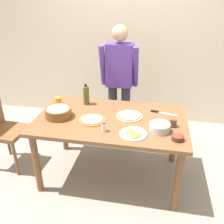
{
  "coord_description": "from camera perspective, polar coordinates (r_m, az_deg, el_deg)",
  "views": [
    {
      "loc": [
        0.44,
        -2.28,
        2.0
      ],
      "look_at": [
        0.0,
        0.05,
        0.81
      ],
      "focal_mm": 39.52,
      "sensor_mm": 36.0,
      "label": 1
    }
  ],
  "objects": [
    {
      "name": "ground",
      "position": [
        3.06,
        -0.18,
        -14.09
      ],
      "size": [
        8.0,
        8.0,
        0.0
      ],
      "primitive_type": "plane",
      "color": "gray"
    },
    {
      "name": "small_sauce_bowl",
      "position": [
        2.33,
        14.98,
        -5.67
      ],
      "size": [
        0.11,
        0.11,
        0.06
      ],
      "color": "#4C2D1E",
      "rests_on": "dining_table"
    },
    {
      "name": "cup_small_brown",
      "position": [
        2.53,
        13.94,
        -2.42
      ],
      "size": [
        0.07,
        0.07,
        0.08
      ],
      "primitive_type": "cylinder",
      "color": "brown",
      "rests_on": "dining_table"
    },
    {
      "name": "olive_oil_bottle",
      "position": [
        2.93,
        -6.0,
        3.89
      ],
      "size": [
        0.07,
        0.07,
        0.26
      ],
      "color": "#47561E",
      "rests_on": "dining_table"
    },
    {
      "name": "pizza_cooked_on_tray",
      "position": [
        2.59,
        -4.66,
        -1.81
      ],
      "size": [
        0.27,
        0.27,
        0.02
      ],
      "color": "#C67A33",
      "rests_on": "dining_table"
    },
    {
      "name": "wall_back",
      "position": [
        3.97,
        4.38,
        16.42
      ],
      "size": [
        5.6,
        0.1,
        2.6
      ],
      "primitive_type": "cube",
      "color": "beige",
      "rests_on": "ground"
    },
    {
      "name": "salt_shaker",
      "position": [
        2.37,
        -1.92,
        -3.37
      ],
      "size": [
        0.04,
        0.04,
        0.11
      ],
      "color": "white",
      "rests_on": "dining_table"
    },
    {
      "name": "person_cook",
      "position": [
        3.25,
        1.71,
        7.6
      ],
      "size": [
        0.49,
        0.25,
        1.62
      ],
      "color": "#2D2D38",
      "rests_on": "ground"
    },
    {
      "name": "plate_with_slice",
      "position": [
        2.35,
        4.96,
        -5.04
      ],
      "size": [
        0.26,
        0.26,
        0.02
      ],
      "color": "white",
      "rests_on": "dining_table"
    },
    {
      "name": "chair_wooden_left",
      "position": [
        3.2,
        -24.25,
        -3.0
      ],
      "size": [
        0.42,
        0.42,
        0.95
      ],
      "color": "brown",
      "rests_on": "ground"
    },
    {
      "name": "mixing_bowl_steel",
      "position": [
        2.43,
        10.97,
        -3.49
      ],
      "size": [
        0.2,
        0.2,
        0.08
      ],
      "color": "#B7B7BC",
      "rests_on": "dining_table"
    },
    {
      "name": "cup_orange",
      "position": [
        3.01,
        -12.33,
        2.56
      ],
      "size": [
        0.07,
        0.07,
        0.08
      ],
      "primitive_type": "cylinder",
      "color": "orange",
      "rests_on": "dining_table"
    },
    {
      "name": "popcorn_bowl",
      "position": [
        2.7,
        -12.32,
        0.09
      ],
      "size": [
        0.28,
        0.28,
        0.11
      ],
      "color": "brown",
      "rests_on": "dining_table"
    },
    {
      "name": "dining_table",
      "position": [
        2.67,
        -0.2,
        -3.17
      ],
      "size": [
        1.6,
        0.96,
        0.76
      ],
      "color": "brown",
      "rests_on": "ground"
    },
    {
      "name": "pizza_raw_on_board",
      "position": [
        2.67,
        4.04,
        -0.89
      ],
      "size": [
        0.28,
        0.28,
        0.02
      ],
      "color": "beige",
      "rests_on": "dining_table"
    },
    {
      "name": "chef_knife",
      "position": [
        2.79,
        11.17,
        -0.12
      ],
      "size": [
        0.29,
        0.09,
        0.02
      ],
      "color": "silver",
      "rests_on": "dining_table"
    }
  ]
}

